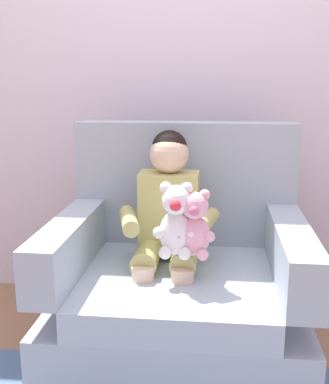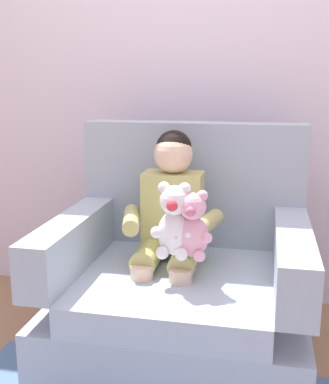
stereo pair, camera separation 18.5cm
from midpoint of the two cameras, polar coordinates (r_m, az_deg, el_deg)
ground_plane at (r=2.30m, az=-0.84°, el=-18.95°), size 8.00×8.00×0.00m
back_wall at (r=2.70m, az=1.10°, el=14.83°), size 6.00×0.10×2.60m
armchair at (r=2.19m, az=-0.70°, el=-11.14°), size 1.06×0.90×1.02m
seated_child at (r=2.11m, az=-2.16°, el=-2.96°), size 0.45×0.39×0.82m
plush_white at (r=1.91m, az=-1.43°, el=-3.55°), size 0.18×0.14×0.30m
plush_pink at (r=1.90m, az=0.76°, el=-4.01°), size 0.16×0.13×0.27m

